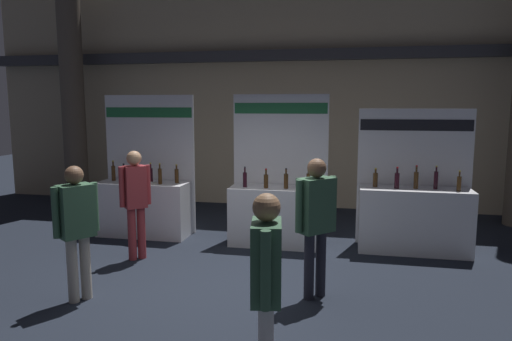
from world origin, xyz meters
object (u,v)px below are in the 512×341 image
at_px(visitor_0, 316,215).
at_px(visitor_1, 266,277).
at_px(exhibitor_booth_0, 145,201).
at_px(visitor_2, 76,221).
at_px(exhibitor_booth_1, 277,208).
at_px(visitor_6, 135,197).
at_px(exhibitor_booth_2, 414,214).

relative_size(visitor_0, visitor_1, 1.03).
xyz_separation_m(exhibitor_booth_0, visitor_2, (0.47, -2.82, 0.37)).
height_order(exhibitor_booth_1, visitor_1, exhibitor_booth_1).
relative_size(visitor_0, visitor_2, 1.05).
xyz_separation_m(exhibitor_booth_1, visitor_6, (-1.97, -1.19, 0.35)).
bearing_deg(exhibitor_booth_2, visitor_6, -163.16).
bearing_deg(exhibitor_booth_2, visitor_0, -123.10).
relative_size(exhibitor_booth_2, visitor_2, 1.39).
relative_size(exhibitor_booth_1, visitor_1, 1.51).
relative_size(visitor_1, visitor_2, 1.02).
xyz_separation_m(exhibitor_booth_1, visitor_1, (0.56, -4.08, 0.38)).
bearing_deg(exhibitor_booth_0, visitor_1, -54.32).
bearing_deg(visitor_1, visitor_6, -147.93).
bearing_deg(visitor_6, visitor_0, -60.79).
bearing_deg(exhibitor_booth_2, visitor_1, -111.52).
xyz_separation_m(exhibitor_booth_0, visitor_1, (2.99, -4.17, 0.38)).
xyz_separation_m(exhibitor_booth_2, visitor_2, (-4.16, -2.81, 0.38)).
bearing_deg(visitor_1, exhibitor_booth_0, -153.49).
height_order(exhibitor_booth_2, visitor_6, exhibitor_booth_2).
relative_size(visitor_0, visitor_6, 1.03).
xyz_separation_m(exhibitor_booth_2, visitor_6, (-4.17, -1.26, 0.36)).
xyz_separation_m(exhibitor_booth_1, visitor_2, (-1.96, -2.74, 0.37)).
height_order(visitor_1, visitor_6, visitor_1).
relative_size(exhibitor_booth_2, visitor_0, 1.33).
height_order(exhibitor_booth_1, visitor_6, exhibitor_booth_1).
distance_m(visitor_0, visitor_2, 2.83).
distance_m(exhibitor_booth_0, visitor_1, 5.14).
distance_m(visitor_1, visitor_6, 3.84).
xyz_separation_m(visitor_2, visitor_6, (-0.01, 1.54, -0.01)).
xyz_separation_m(visitor_1, visitor_6, (-2.53, 2.89, -0.03)).
distance_m(exhibitor_booth_1, visitor_6, 2.33).
relative_size(visitor_2, visitor_6, 0.98).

